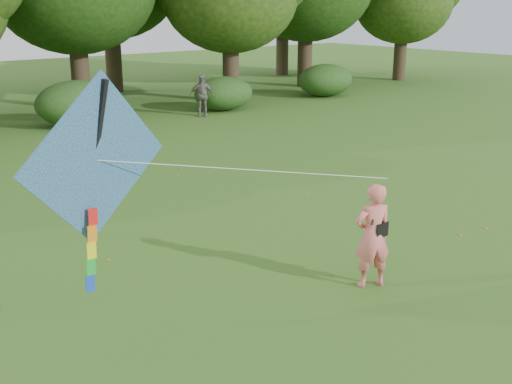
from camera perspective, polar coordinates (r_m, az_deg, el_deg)
ground at (r=11.56m, az=7.94°, el=-9.01°), size 100.00×100.00×0.00m
man_kite_flyer at (r=11.60m, az=10.32°, el=-3.86°), size 0.82×0.68×1.93m
bystander_right at (r=28.88m, az=-4.84°, el=8.55°), size 1.15×1.01×1.86m
crossbody_bag at (r=11.62m, az=10.84°, el=-3.18°), size 0.43×0.20×0.74m
flying_kite at (r=9.51m, az=-14.02°, el=2.54°), size 6.04×1.79×3.31m
fallen_leaves at (r=12.44m, az=0.99°, el=-6.89°), size 10.02×12.73×0.01m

